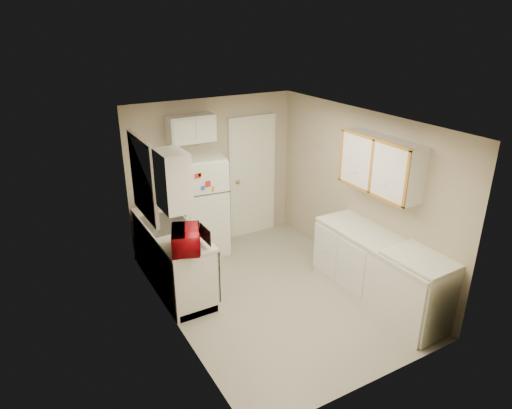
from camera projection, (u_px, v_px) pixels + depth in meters
floor at (274, 294)px, 6.28m from camera, size 3.80×3.80×0.00m
ceiling at (277, 121)px, 5.36m from camera, size 3.80×3.80×0.00m
wall_left at (171, 238)px, 5.18m from camera, size 3.80×3.80×0.00m
wall_right at (359, 194)px, 6.46m from camera, size 3.80×3.80×0.00m
wall_back at (213, 173)px, 7.35m from camera, size 2.80×2.80×0.00m
wall_front at (382, 284)px, 4.29m from camera, size 2.80×2.80×0.00m
left_counter at (173, 256)px, 6.33m from camera, size 0.60×1.80×0.90m
dishwasher at (210, 268)px, 5.96m from camera, size 0.03×0.58×0.72m
sink at (167, 226)px, 6.29m from camera, size 0.54×0.74×0.16m
microwave at (186, 239)px, 5.50m from camera, size 0.56×0.43×0.33m
soap_bottle at (151, 204)px, 6.64m from camera, size 0.10×0.10×0.17m
window_blinds at (144, 178)px, 5.89m from camera, size 0.10×0.98×1.08m
upper_cabinet_left at (173, 181)px, 5.20m from camera, size 0.30×0.45×0.70m
refrigerator at (202, 206)px, 7.10m from camera, size 0.73×0.71×1.61m
cabinet_over_fridge at (191, 128)px, 6.74m from camera, size 0.70×0.30×0.40m
interior_door at (252, 177)px, 7.70m from camera, size 0.86×0.06×2.08m
right_counter at (378, 271)px, 5.96m from camera, size 0.60×2.00×0.90m
stove at (417, 291)px, 5.48m from camera, size 0.66×0.80×0.95m
upper_cabinet_right at (381, 165)px, 5.76m from camera, size 0.30×1.20×0.70m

